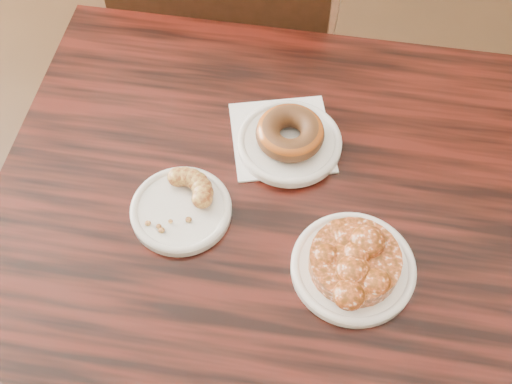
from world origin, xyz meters
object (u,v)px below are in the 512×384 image
at_px(glazed_donut, 290,133).
at_px(apple_fritter, 355,259).
at_px(cruller_fragment, 180,203).
at_px(chair_far, 241,24).
at_px(cafe_table, 255,314).

relative_size(glazed_donut, apple_fritter, 0.63).
xyz_separation_m(glazed_donut, cruller_fragment, (-0.10, -0.18, -0.01)).
bearing_deg(chair_far, glazed_donut, 110.71).
height_order(glazed_donut, apple_fritter, same).
bearing_deg(cafe_table, cruller_fragment, -175.46).
bearing_deg(chair_far, cafe_table, 104.97).
bearing_deg(cruller_fragment, apple_fritter, 4.26).
height_order(cafe_table, apple_fritter, apple_fritter).
xyz_separation_m(chair_far, apple_fritter, (0.51, -0.67, 0.33)).
distance_m(cafe_table, apple_fritter, 0.44).
bearing_deg(cruller_fragment, glazed_donut, 61.96).
distance_m(apple_fritter, cruller_fragment, 0.26).
height_order(cafe_table, cruller_fragment, cruller_fragment).
relative_size(chair_far, apple_fritter, 5.29).
xyz_separation_m(cafe_table, glazed_donut, (-0.01, 0.14, 0.41)).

